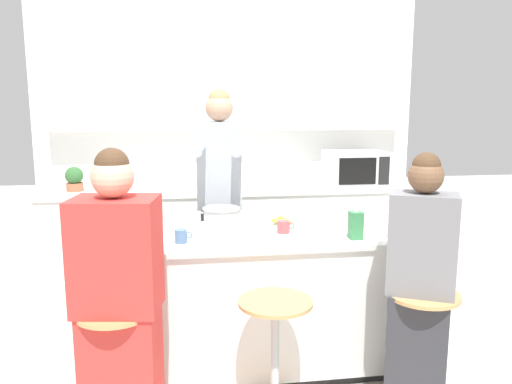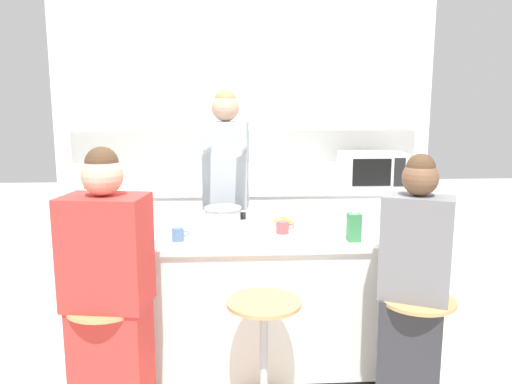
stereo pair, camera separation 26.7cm
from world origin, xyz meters
name	(u,v)px [view 1 (the left image)]	position (x,y,z in m)	size (l,w,h in m)	color
ground_plane	(258,364)	(0.00, 0.00, 0.00)	(16.00, 16.00, 0.00)	beige
wall_back	(230,120)	(0.00, 1.81, 1.54)	(3.65, 0.22, 2.70)	white
back_counter	(234,237)	(0.00, 1.49, 0.47)	(3.39, 0.68, 0.94)	white
kitchen_island	(258,299)	(0.00, 0.00, 0.45)	(2.01, 0.75, 0.89)	black
bar_stool_leftmost	(118,367)	(-0.80, -0.62, 0.39)	(0.39, 0.39, 0.69)	tan
bar_stool_center	(275,355)	(0.00, -0.62, 0.39)	(0.39, 0.39, 0.69)	tan
bar_stool_rightmost	(420,346)	(0.80, -0.64, 0.39)	(0.39, 0.39, 0.69)	tan
person_cooking	(220,210)	(-0.19, 0.59, 0.92)	(0.39, 0.60, 1.80)	#383842
person_wrapped_blanket	(119,305)	(-0.78, -0.62, 0.72)	(0.44, 0.34, 1.49)	red
person_seated_near	(419,297)	(0.78, -0.62, 0.67)	(0.41, 0.37, 1.45)	#333338
cooking_pot	(221,217)	(-0.21, 0.19, 0.96)	(0.33, 0.25, 0.13)	#B7BABC
fruit_bowl	(402,231)	(0.86, -0.22, 0.93)	(0.19, 0.19, 0.07)	silver
coffee_cup_near	(181,236)	(-0.48, -0.16, 0.93)	(0.10, 0.07, 0.08)	#4C7099
coffee_cup_far	(284,227)	(0.16, -0.01, 0.93)	(0.11, 0.08, 0.08)	#DB4C51
banana_bunch	(281,221)	(0.19, 0.21, 0.92)	(0.17, 0.12, 0.06)	yellow
juice_carton	(356,225)	(0.56, -0.22, 0.98)	(0.08, 0.08, 0.18)	#38844C
microwave	(355,168)	(1.14, 1.45, 1.10)	(0.56, 0.41, 0.32)	white
potted_plant	(74,179)	(-1.40, 1.49, 1.05)	(0.16, 0.16, 0.22)	#A86042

